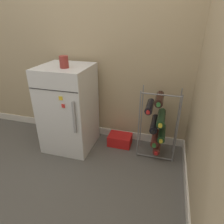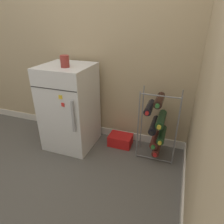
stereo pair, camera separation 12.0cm
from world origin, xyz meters
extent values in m
plane|color=#56544F|center=(0.00, 0.00, 0.00)|extent=(14.00, 14.00, 0.00)
cube|color=tan|center=(0.00, 0.62, 1.25)|extent=(6.98, 0.06, 2.50)
cube|color=silver|center=(0.00, 0.58, 0.04)|extent=(6.98, 0.01, 0.09)
cube|color=silver|center=(-0.27, 0.28, 0.46)|extent=(0.51, 0.50, 0.92)
cube|color=#2D2D2D|center=(-0.27, 0.03, 0.75)|extent=(0.50, 0.00, 0.01)
cube|color=#9E9EA3|center=(-0.07, 0.01, 0.51)|extent=(0.02, 0.02, 0.32)
cube|color=red|center=(-0.18, 0.03, 0.61)|extent=(0.04, 0.01, 0.04)
cube|color=yellow|center=(-0.20, 0.03, 0.68)|extent=(0.04, 0.01, 0.04)
cylinder|color=slate|center=(0.50, 0.27, 0.37)|extent=(0.01, 0.01, 0.74)
cylinder|color=slate|center=(0.87, 0.27, 0.37)|extent=(0.01, 0.01, 0.74)
cylinder|color=slate|center=(0.50, 0.45, 0.37)|extent=(0.01, 0.01, 0.74)
cylinder|color=slate|center=(0.87, 0.45, 0.37)|extent=(0.01, 0.01, 0.74)
cylinder|color=slate|center=(0.68, 0.27, 0.02)|extent=(0.37, 0.01, 0.01)
cylinder|color=slate|center=(0.68, 0.27, 0.72)|extent=(0.37, 0.01, 0.01)
cylinder|color=#56231E|center=(0.70, 0.36, 0.11)|extent=(0.07, 0.28, 0.07)
cylinder|color=red|center=(0.70, 0.21, 0.11)|extent=(0.04, 0.02, 0.04)
cylinder|color=#56231E|center=(0.67, 0.36, 0.20)|extent=(0.08, 0.26, 0.08)
cylinder|color=#2D7033|center=(0.67, 0.22, 0.20)|extent=(0.04, 0.02, 0.04)
cylinder|color=#19381E|center=(0.73, 0.36, 0.27)|extent=(0.07, 0.29, 0.07)
cylinder|color=gold|center=(0.73, 0.20, 0.27)|extent=(0.04, 0.02, 0.04)
cylinder|color=black|center=(0.65, 0.36, 0.37)|extent=(0.07, 0.30, 0.07)
cylinder|color=black|center=(0.65, 0.20, 0.37)|extent=(0.04, 0.02, 0.04)
cylinder|color=#19381E|center=(0.71, 0.36, 0.44)|extent=(0.08, 0.31, 0.08)
cylinder|color=gold|center=(0.71, 0.20, 0.44)|extent=(0.04, 0.02, 0.04)
cylinder|color=black|center=(0.58, 0.36, 0.55)|extent=(0.07, 0.26, 0.07)
cylinder|color=red|center=(0.58, 0.22, 0.55)|extent=(0.03, 0.02, 0.03)
cylinder|color=black|center=(0.67, 0.36, 0.64)|extent=(0.08, 0.26, 0.08)
cylinder|color=#2D7033|center=(0.67, 0.22, 0.64)|extent=(0.04, 0.02, 0.04)
cube|color=red|center=(0.27, 0.43, 0.06)|extent=(0.26, 0.19, 0.12)
cylinder|color=maroon|center=(-0.23, 0.21, 0.97)|extent=(0.08, 0.08, 0.11)
camera|label=1|loc=(0.72, -1.48, 1.36)|focal=32.00mm
camera|label=2|loc=(0.84, -1.44, 1.36)|focal=32.00mm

